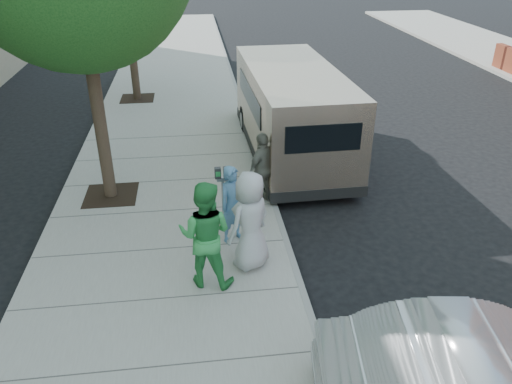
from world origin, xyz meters
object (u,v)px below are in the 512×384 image
at_px(person_officer, 233,204).
at_px(person_green_shirt, 205,235).
at_px(van, 291,110).
at_px(person_gray_shirt, 250,221).
at_px(sedan, 486,379).
at_px(parking_meter, 223,186).
at_px(person_striped_polo, 263,168).

relative_size(person_officer, person_green_shirt, 0.82).
bearing_deg(van, person_green_shirt, -115.75).
bearing_deg(person_green_shirt, person_gray_shirt, -136.48).
relative_size(sedan, person_officer, 2.66).
bearing_deg(person_gray_shirt, van, -147.27).
height_order(parking_meter, person_gray_shirt, person_gray_shirt).
xyz_separation_m(parking_meter, van, (2.14, 4.01, 0.12)).
distance_m(sedan, person_striped_polo, 6.26).
relative_size(sedan, person_green_shirt, 2.17).
height_order(sedan, person_striped_polo, person_striped_polo).
relative_size(parking_meter, sedan, 0.34).
bearing_deg(parking_meter, person_green_shirt, -105.98).
distance_m(sedan, person_green_shirt, 4.62).
distance_m(van, person_officer, 4.82).
distance_m(person_officer, person_green_shirt, 1.42).
relative_size(person_green_shirt, person_striped_polo, 1.18).
bearing_deg(person_gray_shirt, parking_meter, -111.23).
relative_size(parking_meter, person_green_shirt, 0.73).
bearing_deg(person_officer, sedan, -89.48).
xyz_separation_m(van, person_striped_polo, (-1.17, -2.86, -0.33)).
height_order(person_green_shirt, person_striped_polo, person_green_shirt).
height_order(person_officer, person_green_shirt, person_green_shirt).
bearing_deg(person_gray_shirt, person_officer, -114.12).
height_order(van, person_officer, van).
height_order(person_gray_shirt, person_striped_polo, person_gray_shirt).
distance_m(parking_meter, person_officer, 0.47).
bearing_deg(van, person_officer, -115.81).
relative_size(person_green_shirt, person_gray_shirt, 1.04).
height_order(parking_meter, van, van).
xyz_separation_m(van, person_green_shirt, (-2.55, -5.67, -0.18)).
bearing_deg(van, sedan, -86.15).
xyz_separation_m(person_green_shirt, person_gray_shirt, (0.81, 0.40, -0.04)).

